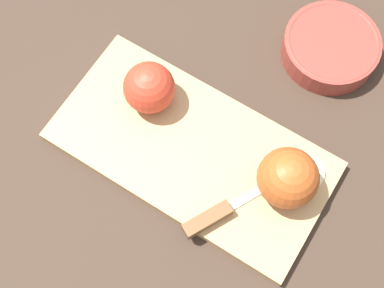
{
  "coord_description": "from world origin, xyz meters",
  "views": [
    {
      "loc": [
        0.14,
        -0.25,
        0.79
      ],
      "look_at": [
        0.0,
        0.0,
        0.04
      ],
      "focal_mm": 50.0,
      "sensor_mm": 36.0,
      "label": 1
    }
  ],
  "objects": [
    {
      "name": "bowl",
      "position": [
        0.11,
        0.27,
        0.02
      ],
      "size": [
        0.16,
        0.16,
        0.04
      ],
      "color": "#99382D",
      "rests_on": "ground_plane"
    },
    {
      "name": "cutting_board",
      "position": [
        0.0,
        0.0,
        0.01
      ],
      "size": [
        0.44,
        0.23,
        0.02
      ],
      "color": "tan",
      "rests_on": "ground_plane"
    },
    {
      "name": "ground_plane",
      "position": [
        0.0,
        0.0,
        0.0
      ],
      "size": [
        4.0,
        4.0,
        0.0
      ],
      "primitive_type": "plane",
      "color": "#38281E"
    },
    {
      "name": "apple_slice",
      "position": [
        0.17,
        0.05,
        0.02
      ],
      "size": [
        0.06,
        0.06,
        0.01
      ],
      "color": "beige",
      "rests_on": "cutting_board"
    },
    {
      "name": "apple_half_left",
      "position": [
        -0.1,
        0.04,
        0.06
      ],
      "size": [
        0.08,
        0.08,
        0.08
      ],
      "rotation": [
        0.0,
        0.0,
        3.95
      ],
      "color": "red",
      "rests_on": "cutting_board"
    },
    {
      "name": "knife",
      "position": [
        0.08,
        -0.08,
        0.03
      ],
      "size": [
        0.09,
        0.14,
        0.02
      ],
      "rotation": [
        0.0,
        0.0,
        1.05
      ],
      "color": "silver",
      "rests_on": "cutting_board"
    },
    {
      "name": "apple_half_right",
      "position": [
        0.15,
        0.01,
        0.06
      ],
      "size": [
        0.09,
        0.09,
        0.09
      ],
      "rotation": [
        0.0,
        0.0,
        3.34
      ],
      "color": "#AD4C1E",
      "rests_on": "cutting_board"
    }
  ]
}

